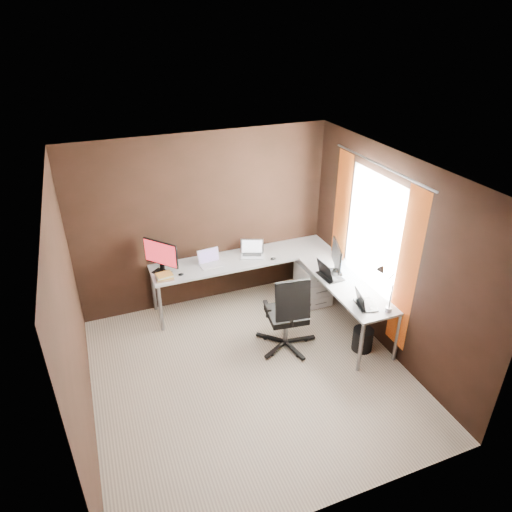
{
  "coord_description": "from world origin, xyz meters",
  "views": [
    {
      "loc": [
        -1.44,
        -3.88,
        3.87
      ],
      "look_at": [
        0.44,
        0.95,
        1.05
      ],
      "focal_mm": 32.0,
      "sensor_mm": 36.0,
      "label": 1
    }
  ],
  "objects_px": {
    "monitor_left": "(161,255)",
    "monitor_right": "(337,257)",
    "laptop_black_big": "(328,274)",
    "book_stack": "(164,276)",
    "desk_lamp": "(385,284)",
    "office_chair": "(287,326)",
    "drawer_pedestal": "(313,283)",
    "laptop_black_small": "(364,303)",
    "laptop_white": "(210,261)",
    "wastebasket": "(363,339)",
    "laptop_silver": "(252,252)"
  },
  "relations": [
    {
      "from": "monitor_left",
      "to": "monitor_right",
      "type": "distance_m",
      "value": 2.33
    },
    {
      "from": "laptop_black_big",
      "to": "book_stack",
      "type": "bearing_deg",
      "value": 66.2
    },
    {
      "from": "desk_lamp",
      "to": "office_chair",
      "type": "height_order",
      "value": "desk_lamp"
    },
    {
      "from": "monitor_right",
      "to": "office_chair",
      "type": "bearing_deg",
      "value": 132.15
    },
    {
      "from": "drawer_pedestal",
      "to": "office_chair",
      "type": "relative_size",
      "value": 0.55
    },
    {
      "from": "drawer_pedestal",
      "to": "desk_lamp",
      "type": "bearing_deg",
      "value": -85.54
    },
    {
      "from": "laptop_black_big",
      "to": "laptop_black_small",
      "type": "bearing_deg",
      "value": -178.23
    },
    {
      "from": "monitor_left",
      "to": "desk_lamp",
      "type": "height_order",
      "value": "desk_lamp"
    },
    {
      "from": "laptop_black_big",
      "to": "laptop_white",
      "type": "bearing_deg",
      "value": 52.78
    },
    {
      "from": "office_chair",
      "to": "wastebasket",
      "type": "height_order",
      "value": "office_chair"
    },
    {
      "from": "laptop_black_big",
      "to": "laptop_black_small",
      "type": "distance_m",
      "value": 0.74
    },
    {
      "from": "laptop_silver",
      "to": "office_chair",
      "type": "xyz_separation_m",
      "value": [
        0.01,
        -1.22,
        -0.46
      ]
    },
    {
      "from": "laptop_black_small",
      "to": "laptop_silver",
      "type": "bearing_deg",
      "value": 37.69
    },
    {
      "from": "drawer_pedestal",
      "to": "monitor_left",
      "type": "distance_m",
      "value": 2.26
    },
    {
      "from": "drawer_pedestal",
      "to": "book_stack",
      "type": "distance_m",
      "value": 2.19
    },
    {
      "from": "laptop_silver",
      "to": "wastebasket",
      "type": "relative_size",
      "value": 1.33
    },
    {
      "from": "laptop_white",
      "to": "laptop_black_small",
      "type": "xyz_separation_m",
      "value": [
        1.43,
        -1.65,
        -0.0
      ]
    },
    {
      "from": "office_chair",
      "to": "wastebasket",
      "type": "distance_m",
      "value": 0.99
    },
    {
      "from": "laptop_black_big",
      "to": "laptop_silver",
      "type": "bearing_deg",
      "value": 34.09
    },
    {
      "from": "drawer_pedestal",
      "to": "laptop_black_small",
      "type": "xyz_separation_m",
      "value": [
        -0.03,
        -1.29,
        0.47
      ]
    },
    {
      "from": "laptop_black_big",
      "to": "office_chair",
      "type": "relative_size",
      "value": 0.33
    },
    {
      "from": "laptop_black_small",
      "to": "book_stack",
      "type": "xyz_separation_m",
      "value": [
        -2.1,
        1.49,
        -0.01
      ]
    },
    {
      "from": "monitor_right",
      "to": "laptop_black_small",
      "type": "xyz_separation_m",
      "value": [
        -0.08,
        -0.81,
        -0.2
      ]
    },
    {
      "from": "drawer_pedestal",
      "to": "laptop_black_big",
      "type": "xyz_separation_m",
      "value": [
        -0.1,
        -0.56,
        0.48
      ]
    },
    {
      "from": "laptop_black_small",
      "to": "drawer_pedestal",
      "type": "bearing_deg",
      "value": 11.12
    },
    {
      "from": "monitor_right",
      "to": "wastebasket",
      "type": "xyz_separation_m",
      "value": [
        0.02,
        -0.76,
        -0.82
      ]
    },
    {
      "from": "wastebasket",
      "to": "monitor_right",
      "type": "bearing_deg",
      "value": 91.24
    },
    {
      "from": "laptop_black_small",
      "to": "book_stack",
      "type": "height_order",
      "value": "laptop_black_small"
    },
    {
      "from": "drawer_pedestal",
      "to": "laptop_black_big",
      "type": "distance_m",
      "value": 0.74
    },
    {
      "from": "laptop_silver",
      "to": "desk_lamp",
      "type": "relative_size",
      "value": 0.68
    },
    {
      "from": "monitor_left",
      "to": "laptop_black_small",
      "type": "relative_size",
      "value": 1.38
    },
    {
      "from": "monitor_right",
      "to": "laptop_black_small",
      "type": "distance_m",
      "value": 0.84
    },
    {
      "from": "desk_lamp",
      "to": "laptop_black_big",
      "type": "bearing_deg",
      "value": 106.74
    },
    {
      "from": "laptop_silver",
      "to": "book_stack",
      "type": "xyz_separation_m",
      "value": [
        -1.31,
        -0.19,
        -0.01
      ]
    },
    {
      "from": "monitor_right",
      "to": "office_chair",
      "type": "relative_size",
      "value": 0.46
    },
    {
      "from": "desk_lamp",
      "to": "wastebasket",
      "type": "bearing_deg",
      "value": 105.27
    },
    {
      "from": "drawer_pedestal",
      "to": "laptop_silver",
      "type": "distance_m",
      "value": 1.02
    },
    {
      "from": "wastebasket",
      "to": "monitor_left",
      "type": "bearing_deg",
      "value": 143.62
    },
    {
      "from": "monitor_left",
      "to": "monitor_right",
      "type": "xyz_separation_m",
      "value": [
        2.17,
        -0.85,
        -0.02
      ]
    },
    {
      "from": "monitor_right",
      "to": "laptop_white",
      "type": "bearing_deg",
      "value": 80.97
    },
    {
      "from": "book_stack",
      "to": "laptop_white",
      "type": "bearing_deg",
      "value": 13.15
    },
    {
      "from": "drawer_pedestal",
      "to": "office_chair",
      "type": "height_order",
      "value": "office_chair"
    },
    {
      "from": "laptop_black_big",
      "to": "drawer_pedestal",
      "type": "bearing_deg",
      "value": -13.47
    },
    {
      "from": "wastebasket",
      "to": "drawer_pedestal",
      "type": "bearing_deg",
      "value": 93.24
    },
    {
      "from": "book_stack",
      "to": "laptop_black_big",
      "type": "bearing_deg",
      "value": -20.34
    },
    {
      "from": "monitor_left",
      "to": "laptop_black_big",
      "type": "xyz_separation_m",
      "value": [
        2.02,
        -0.93,
        -0.21
      ]
    },
    {
      "from": "monitor_left",
      "to": "laptop_silver",
      "type": "xyz_separation_m",
      "value": [
        1.3,
        0.01,
        -0.21
      ]
    },
    {
      "from": "desk_lamp",
      "to": "wastebasket",
      "type": "height_order",
      "value": "desk_lamp"
    },
    {
      "from": "drawer_pedestal",
      "to": "monitor_left",
      "type": "bearing_deg",
      "value": 169.98
    },
    {
      "from": "monitor_right",
      "to": "laptop_white",
      "type": "xyz_separation_m",
      "value": [
        -1.51,
        0.83,
        -0.2
      ]
    }
  ]
}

